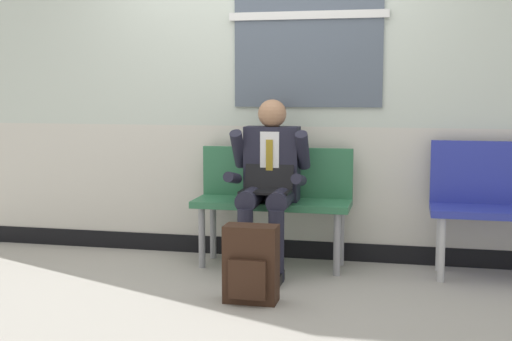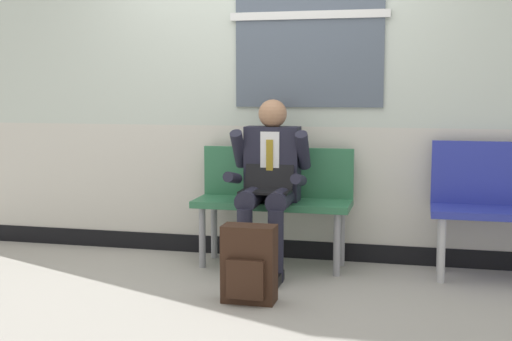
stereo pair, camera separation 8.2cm
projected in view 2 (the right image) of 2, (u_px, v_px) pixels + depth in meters
The scene contains 6 objects.
ground_plane at pixel (244, 274), 4.93m from camera, with size 18.00×18.00×0.00m, color #9E9991.
station_wall at pixel (263, 65), 5.32m from camera, with size 6.34×0.17×3.04m.
bench_with_person at pixel (274, 195), 5.13m from camera, with size 1.17×0.42×0.89m.
bench_empty at pixel (507, 200), 4.75m from camera, with size 1.03×0.42×0.96m.
person_seated at pixel (269, 180), 4.93m from camera, with size 0.57×0.70×1.25m.
backpack at pixel (249, 265), 4.25m from camera, with size 0.33×0.21×0.49m.
Camera 2 is at (1.21, -4.65, 1.33)m, focal length 47.75 mm.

